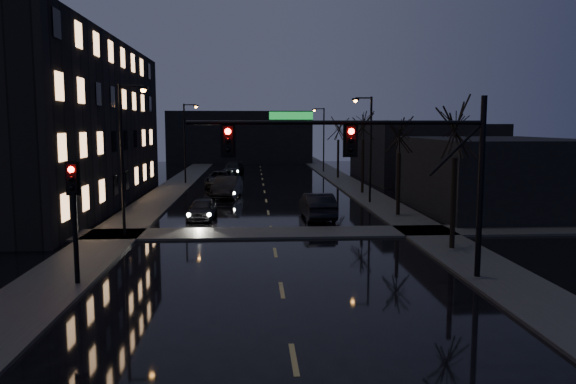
{
  "coord_description": "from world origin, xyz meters",
  "views": [
    {
      "loc": [
        -1.0,
        -11.59,
        5.91
      ],
      "look_at": [
        0.41,
        11.02,
        3.2
      ],
      "focal_mm": 35.0,
      "sensor_mm": 36.0,
      "label": 1
    }
  ],
  "objects": [
    {
      "name": "oncoming_car_d",
      "position": [
        -3.38,
        54.78,
        0.75
      ],
      "size": [
        2.77,
        5.43,
        1.51
      ],
      "primitive_type": "imported",
      "rotation": [
        0.0,
        0.0,
        -0.13
      ],
      "color": "black",
      "rests_on": "ground"
    },
    {
      "name": "commercial_right_far",
      "position": [
        17.0,
        48.0,
        3.0
      ],
      "size": [
        12.0,
        18.0,
        6.0
      ],
      "primitive_type": "cube",
      "color": "black",
      "rests_on": "ground"
    },
    {
      "name": "streetlight_r_far",
      "position": [
        7.58,
        58.0,
        4.77
      ],
      "size": [
        1.53,
        0.28,
        8.0
      ],
      "color": "black",
      "rests_on": "ground"
    },
    {
      "name": "signal_mast",
      "position": [
        3.85,
        9.0,
        4.87
      ],
      "size": [
        11.11,
        0.41,
        7.0
      ],
      "color": "black",
      "rests_on": "ground"
    },
    {
      "name": "apartment_block",
      "position": [
        -16.5,
        30.0,
        6.0
      ],
      "size": [
        12.0,
        30.0,
        12.0
      ],
      "primitive_type": "cube",
      "color": "black",
      "rests_on": "ground"
    },
    {
      "name": "streetlight_l_far",
      "position": [
        -7.58,
        45.0,
        4.77
      ],
      "size": [
        1.53,
        0.28,
        8.0
      ],
      "color": "black",
      "rests_on": "ground"
    },
    {
      "name": "sidewalk_cross",
      "position": [
        0.0,
        18.5,
        0.06
      ],
      "size": [
        40.0,
        3.0,
        0.12
      ],
      "primitive_type": "cube",
      "color": "#2D2D2B",
      "rests_on": "ground"
    },
    {
      "name": "tree_far",
      "position": [
        8.4,
        50.0,
        6.06
      ],
      "size": [
        3.43,
        3.43,
        7.88
      ],
      "color": "black",
      "rests_on": "ground"
    },
    {
      "name": "oncoming_car_c",
      "position": [
        -4.17,
        42.13,
        0.77
      ],
      "size": [
        2.82,
        5.64,
        1.53
      ],
      "primitive_type": "imported",
      "rotation": [
        0.0,
        0.0,
        -0.05
      ],
      "color": "black",
      "rests_on": "ground"
    },
    {
      "name": "sidewalk_left",
      "position": [
        -8.5,
        35.0,
        0.06
      ],
      "size": [
        3.0,
        140.0,
        0.12
      ],
      "primitive_type": "cube",
      "color": "#2D2D2B",
      "rests_on": "ground"
    },
    {
      "name": "streetlight_r_mid",
      "position": [
        7.58,
        30.0,
        4.77
      ],
      "size": [
        1.53,
        0.28,
        8.0
      ],
      "color": "black",
      "rests_on": "ground"
    },
    {
      "name": "sidewalk_right",
      "position": [
        8.5,
        35.0,
        0.06
      ],
      "size": [
        3.0,
        140.0,
        0.12
      ],
      "primitive_type": "cube",
      "color": "#2D2D2B",
      "rests_on": "ground"
    },
    {
      "name": "oncoming_car_b",
      "position": [
        -3.12,
        34.07,
        0.86
      ],
      "size": [
        2.48,
        5.42,
        1.72
      ],
      "primitive_type": "imported",
      "rotation": [
        0.0,
        0.0,
        -0.13
      ],
      "color": "black",
      "rests_on": "ground"
    },
    {
      "name": "lead_car",
      "position": [
        3.04,
        23.32,
        0.83
      ],
      "size": [
        1.98,
        5.11,
        1.66
      ],
      "primitive_type": "imported",
      "rotation": [
        0.0,
        0.0,
        3.19
      ],
      "color": "black",
      "rests_on": "ground"
    },
    {
      "name": "tree_mid_b",
      "position": [
        8.4,
        36.0,
        6.61
      ],
      "size": [
        3.74,
        3.74,
        8.59
      ],
      "color": "black",
      "rests_on": "ground"
    },
    {
      "name": "tree_near",
      "position": [
        8.4,
        14.0,
        6.22
      ],
      "size": [
        3.52,
        3.52,
        8.08
      ],
      "color": "black",
      "rests_on": "ground"
    },
    {
      "name": "signal_pole_left",
      "position": [
        -7.5,
        8.99,
        3.01
      ],
      "size": [
        0.35,
        0.41,
        4.53
      ],
      "color": "black",
      "rests_on": "ground"
    },
    {
      "name": "far_block",
      "position": [
        -3.0,
        78.0,
        4.0
      ],
      "size": [
        22.0,
        10.0,
        8.0
      ],
      "primitive_type": "cube",
      "color": "black",
      "rests_on": "ground"
    },
    {
      "name": "commercial_right_near",
      "position": [
        15.5,
        26.0,
        2.5
      ],
      "size": [
        10.0,
        14.0,
        5.0
      ],
      "primitive_type": "cube",
      "color": "black",
      "rests_on": "ground"
    },
    {
      "name": "streetlight_l_near",
      "position": [
        -7.58,
        18.0,
        4.77
      ],
      "size": [
        1.53,
        0.28,
        8.0
      ],
      "color": "black",
      "rests_on": "ground"
    },
    {
      "name": "oncoming_car_a",
      "position": [
        -4.22,
        23.53,
        0.67
      ],
      "size": [
        1.83,
        4.05,
        1.35
      ],
      "primitive_type": "imported",
      "rotation": [
        0.0,
        0.0,
        -0.06
      ],
      "color": "black",
      "rests_on": "ground"
    },
    {
      "name": "tree_mid_a",
      "position": [
        8.4,
        24.0,
        5.83
      ],
      "size": [
        3.3,
        3.3,
        7.58
      ],
      "color": "black",
      "rests_on": "ground"
    }
  ]
}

